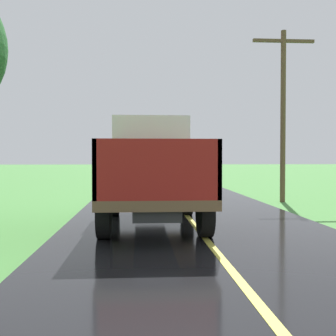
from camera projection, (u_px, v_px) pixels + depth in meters
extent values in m
cube|color=#2D2D30|center=(153.00, 201.00, 10.34)|extent=(0.90, 5.51, 0.24)
cube|color=brown|center=(153.00, 193.00, 10.34)|extent=(2.30, 5.80, 0.20)
cube|color=silver|center=(150.00, 151.00, 12.25)|extent=(2.10, 1.90, 1.90)
cube|color=black|center=(150.00, 141.00, 13.20)|extent=(1.79, 0.02, 0.76)
cube|color=maroon|center=(104.00, 167.00, 9.27)|extent=(0.08, 3.85, 1.10)
cube|color=maroon|center=(204.00, 167.00, 9.42)|extent=(0.08, 3.85, 1.10)
cube|color=maroon|center=(158.00, 170.00, 7.47)|extent=(2.30, 0.08, 1.10)
cube|color=maroon|center=(152.00, 165.00, 11.23)|extent=(2.30, 0.08, 1.10)
cylinder|color=black|center=(114.00, 198.00, 12.07)|extent=(0.28, 1.00, 1.00)
cylinder|color=black|center=(187.00, 198.00, 12.21)|extent=(0.28, 1.00, 1.00)
cylinder|color=black|center=(104.00, 214.00, 8.68)|extent=(0.28, 1.00, 1.00)
cylinder|color=black|center=(205.00, 213.00, 8.82)|extent=(0.28, 1.00, 1.00)
ellipsoid|color=#93C02B|center=(123.00, 184.00, 9.84)|extent=(0.46, 0.56, 0.43)
ellipsoid|color=#8CC41D|center=(139.00, 169.00, 10.39)|extent=(0.50, 0.62, 0.49)
ellipsoid|color=#93B926|center=(142.00, 184.00, 9.38)|extent=(0.47, 0.46, 0.44)
ellipsoid|color=#9BB420|center=(187.00, 180.00, 10.79)|extent=(0.41, 0.43, 0.46)
ellipsoid|color=#8EC925|center=(144.00, 185.00, 8.87)|extent=(0.42, 0.39, 0.38)
ellipsoid|color=#9BB62E|center=(146.00, 187.00, 8.53)|extent=(0.57, 0.54, 0.37)
ellipsoid|color=#A4B620|center=(177.00, 189.00, 7.80)|extent=(0.56, 0.60, 0.51)
ellipsoid|color=#8EBD36|center=(130.00, 167.00, 10.10)|extent=(0.57, 0.58, 0.41)
ellipsoid|color=#8CB532|center=(119.00, 188.00, 8.19)|extent=(0.44, 0.52, 0.39)
ellipsoid|color=#9EB22A|center=(174.00, 169.00, 10.42)|extent=(0.44, 0.44, 0.47)
ellipsoid|color=#A2BB30|center=(153.00, 184.00, 9.45)|extent=(0.56, 0.58, 0.39)
cylinder|color=brown|center=(283.00, 117.00, 16.36)|extent=(0.20, 0.20, 6.65)
cube|color=brown|center=(284.00, 41.00, 16.28)|extent=(2.41, 0.12, 0.12)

